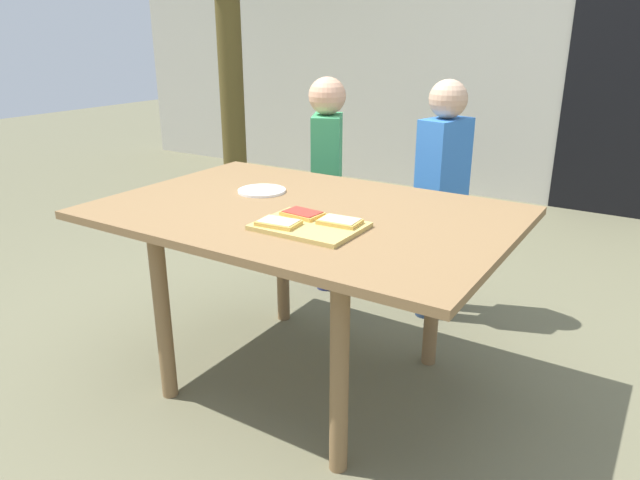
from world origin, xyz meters
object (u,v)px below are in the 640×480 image
(dining_table, at_px, (304,229))
(pizza_slice_far_left, at_px, (302,214))
(cutting_board, at_px, (310,226))
(child_right, at_px, (442,185))
(pizza_slice_far_right, at_px, (340,221))
(child_left, at_px, (327,168))
(pizza_slice_near_left, at_px, (279,223))
(plate_white_left, at_px, (262,191))

(dining_table, height_order, pizza_slice_far_left, pizza_slice_far_left)
(cutting_board, bearing_deg, child_right, 86.12)
(pizza_slice_far_right, distance_m, child_left, 1.15)
(pizza_slice_near_left, relative_size, child_right, 0.13)
(cutting_board, xyz_separation_m, pizza_slice_far_left, (-0.07, 0.06, 0.02))
(pizza_slice_far_left, xyz_separation_m, plate_white_left, (-0.34, 0.22, -0.02))
(pizza_slice_far_right, bearing_deg, pizza_slice_far_left, 177.97)
(dining_table, bearing_deg, child_right, 76.10)
(pizza_slice_far_left, relative_size, pizza_slice_far_right, 1.01)
(pizza_slice_far_left, height_order, pizza_slice_near_left, same)
(dining_table, distance_m, child_left, 0.93)
(pizza_slice_far_left, height_order, child_right, child_right)
(dining_table, bearing_deg, plate_white_left, 158.65)
(pizza_slice_far_right, height_order, child_right, child_right)
(dining_table, height_order, pizza_slice_near_left, pizza_slice_near_left)
(dining_table, bearing_deg, pizza_slice_near_left, -75.79)
(plate_white_left, relative_size, child_right, 0.17)
(child_left, bearing_deg, pizza_slice_far_left, -62.85)
(cutting_board, xyz_separation_m, plate_white_left, (-0.41, 0.28, -0.00))
(cutting_board, distance_m, pizza_slice_far_right, 0.10)
(pizza_slice_near_left, distance_m, pizza_slice_far_right, 0.20)
(dining_table, distance_m, pizza_slice_far_left, 0.16)
(dining_table, relative_size, pizza_slice_far_right, 10.58)
(child_right, bearing_deg, dining_table, -103.90)
(child_left, bearing_deg, child_right, -0.60)
(pizza_slice_far_right, distance_m, child_right, 0.95)
(child_right, bearing_deg, child_left, 179.40)
(pizza_slice_far_left, distance_m, plate_white_left, 0.40)
(child_left, bearing_deg, cutting_board, -61.18)
(pizza_slice_far_left, relative_size, plate_white_left, 0.74)
(cutting_board, bearing_deg, pizza_slice_far_right, 33.98)
(pizza_slice_far_right, bearing_deg, plate_white_left, 155.52)
(pizza_slice_near_left, bearing_deg, pizza_slice_far_left, 85.29)
(cutting_board, relative_size, pizza_slice_far_right, 2.40)
(dining_table, bearing_deg, pizza_slice_far_right, -28.17)
(cutting_board, relative_size, plate_white_left, 1.76)
(plate_white_left, relative_size, child_left, 0.17)
(pizza_slice_far_left, bearing_deg, dining_table, 121.81)
(dining_table, height_order, pizza_slice_far_right, pizza_slice_far_right)
(pizza_slice_far_left, bearing_deg, pizza_slice_near_left, -94.71)
(cutting_board, relative_size, pizza_slice_far_left, 2.38)
(cutting_board, height_order, plate_white_left, cutting_board)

